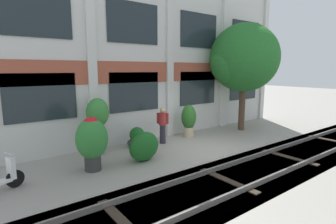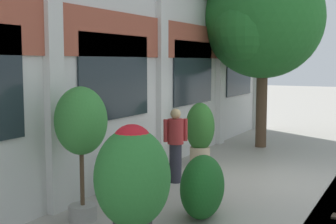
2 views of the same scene
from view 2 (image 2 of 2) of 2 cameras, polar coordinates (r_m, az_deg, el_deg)
name	(u,v)px [view 2 (image 2 of 2)]	position (r m, az deg, el deg)	size (l,w,h in m)	color
ground_plane	(270,181)	(10.42, 12.34, -8.17)	(80.00, 80.00, 0.00)	#9E998E
broadleaf_tree	(263,22)	(14.22, 11.54, 10.72)	(3.70, 3.53, 5.56)	#4C3826
potted_plant_wide_bowl	(140,177)	(9.04, -3.49, -7.91)	(0.83, 0.83, 0.85)	#333333
potted_plant_low_pan	(81,127)	(7.56, -10.55, -1.79)	(0.84, 0.84, 2.17)	gray
potted_plant_glazed_jar	(132,179)	(6.18, -4.37, -8.18)	(1.01, 1.01, 1.75)	#333333
potted_plant_ribbed_drum	(200,130)	(11.42, 3.93, -2.22)	(0.71, 0.71, 1.56)	tan
resident_by_doorway	(176,143)	(9.88, 0.92, -3.82)	(0.40, 0.41, 1.57)	#282833
topiary_hedge	(202,187)	(7.76, 4.23, -9.07)	(1.26, 0.70, 1.04)	#19561E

